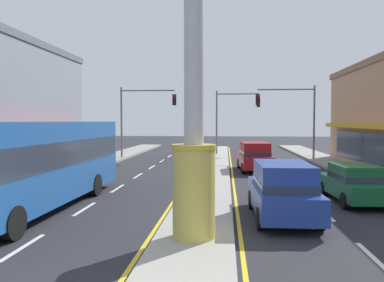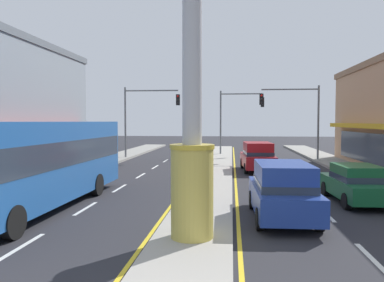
% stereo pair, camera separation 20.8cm
% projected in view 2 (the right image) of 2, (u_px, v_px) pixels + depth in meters
% --- Properties ---
extents(median_strip, '(2.19, 52.00, 0.14)m').
position_uv_depth(median_strip, '(214.00, 176.00, 22.76)').
color(median_strip, '#A39E93').
rests_on(median_strip, ground).
extents(sidewalk_left, '(2.69, 60.00, 0.18)m').
position_uv_depth(sidewalk_left, '(52.00, 178.00, 21.69)').
color(sidewalk_left, gray).
rests_on(sidewalk_left, ground).
extents(lane_markings, '(8.93, 52.00, 0.01)m').
position_uv_depth(lane_markings, '(212.00, 180.00, 21.42)').
color(lane_markings, silver).
rests_on(lane_markings, ground).
extents(district_sign, '(6.36, 1.20, 8.52)m').
position_uv_depth(district_sign, '(192.00, 77.00, 10.20)').
color(district_sign, gold).
rests_on(district_sign, median_strip).
extents(traffic_light_left_side, '(4.86, 0.46, 6.20)m').
position_uv_depth(traffic_light_left_side, '(145.00, 110.00, 32.97)').
color(traffic_light_left_side, slate).
rests_on(traffic_light_left_side, ground).
extents(traffic_light_right_side, '(4.86, 0.46, 6.20)m').
position_uv_depth(traffic_light_right_side, '(296.00, 109.00, 31.55)').
color(traffic_light_right_side, slate).
rests_on(traffic_light_right_side, ground).
extents(traffic_light_median_far, '(4.20, 0.46, 6.20)m').
position_uv_depth(traffic_light_median_far, '(236.00, 112.00, 36.89)').
color(traffic_light_median_far, slate).
rests_on(traffic_light_median_far, ground).
extents(bus_near_right_lane, '(2.72, 11.24, 3.26)m').
position_uv_depth(bus_near_right_lane, '(37.00, 160.00, 14.14)').
color(bus_near_right_lane, '#1E5199').
rests_on(bus_near_right_lane, ground).
extents(sedan_far_right_lane, '(2.00, 4.38, 1.53)m').
position_uv_depth(sedan_far_right_lane, '(356.00, 183.00, 15.48)').
color(sedan_far_right_lane, '#14562D').
rests_on(sedan_far_right_lane, ground).
extents(suv_near_left_lane, '(2.05, 4.64, 1.90)m').
position_uv_depth(suv_near_left_lane, '(283.00, 190.00, 12.82)').
color(suv_near_left_lane, navy).
rests_on(suv_near_left_lane, ground).
extents(suv_far_left_oncoming, '(2.16, 4.70, 1.90)m').
position_uv_depth(suv_far_left_oncoming, '(258.00, 156.00, 25.24)').
color(suv_far_left_oncoming, maroon).
rests_on(suv_far_left_oncoming, ground).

